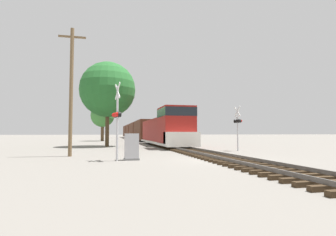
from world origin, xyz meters
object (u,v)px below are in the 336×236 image
(crossing_signal_far, at_px, (238,123))
(utility_pole, at_px, (71,89))
(freight_train, at_px, (138,131))
(tree_far_right, at_px, (108,90))
(relay_cabinet, at_px, (132,147))
(crossing_signal_near, at_px, (117,116))
(tree_mid_background, at_px, (103,116))

(crossing_signal_far, relative_size, utility_pole, 0.45)
(freight_train, xyz_separation_m, tree_far_right, (-6.73, -28.75, 4.60))
(relay_cabinet, bearing_deg, crossing_signal_far, 30.21)
(crossing_signal_near, relative_size, crossing_signal_far, 1.13)
(utility_pole, bearing_deg, crossing_signal_far, 10.03)
(crossing_signal_far, bearing_deg, crossing_signal_near, 115.20)
(crossing_signal_far, distance_m, tree_far_right, 15.54)
(relay_cabinet, height_order, utility_pole, utility_pole)
(crossing_signal_far, distance_m, relay_cabinet, 11.39)
(crossing_signal_near, xyz_separation_m, crossing_signal_far, (10.61, 5.94, -0.10))
(tree_mid_background, bearing_deg, crossing_signal_near, -87.44)
(tree_far_right, bearing_deg, crossing_signal_far, -41.42)
(crossing_signal_far, bearing_deg, tree_mid_background, 17.74)
(relay_cabinet, bearing_deg, tree_far_right, 95.47)
(crossing_signal_far, xyz_separation_m, utility_pole, (-13.57, -2.40, 2.14))
(freight_train, distance_m, crossing_signal_near, 45.02)
(relay_cabinet, bearing_deg, utility_pole, 139.53)
(relay_cabinet, bearing_deg, freight_train, 83.26)
(relay_cabinet, distance_m, tree_far_right, 16.69)
(crossing_signal_near, height_order, tree_far_right, tree_far_right)
(freight_train, relative_size, tree_far_right, 7.64)
(freight_train, bearing_deg, crossing_signal_near, -97.80)
(tree_far_right, bearing_deg, utility_pole, -100.77)
(utility_pole, xyz_separation_m, tree_mid_background, (1.32, 33.05, 0.31))
(freight_train, relative_size, crossing_signal_far, 19.16)
(tree_far_right, height_order, tree_mid_background, tree_far_right)
(crossing_signal_near, bearing_deg, tree_far_right, 167.70)
(tree_far_right, distance_m, tree_mid_background, 20.84)
(relay_cabinet, xyz_separation_m, tree_far_right, (-1.49, 15.57, 5.82))
(crossing_signal_near, distance_m, relay_cabinet, 1.97)
(crossing_signal_far, bearing_deg, relay_cabinet, 116.17)
(tree_far_right, bearing_deg, tree_mid_background, 92.81)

